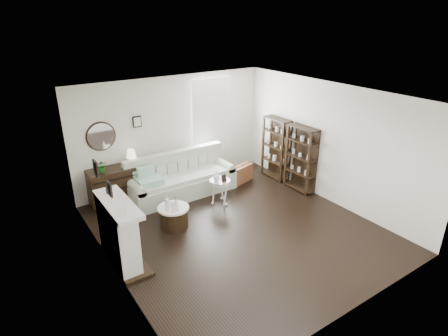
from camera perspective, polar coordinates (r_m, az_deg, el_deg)
room at (r=9.52m, az=-3.77°, el=7.64°), size 5.50×5.50×5.50m
fireplace at (r=6.77m, az=-15.70°, el=-9.75°), size 0.50×1.40×1.84m
shelf_unit_far at (r=9.77m, az=7.93°, el=2.99°), size 0.30×0.80×1.60m
shelf_unit_near at (r=9.17m, az=11.64°, el=1.37°), size 0.30×0.80×1.60m
sofa at (r=9.02m, az=-6.61°, el=-1.92°), size 2.57×0.89×1.00m
quilt at (r=8.50m, az=-11.29°, el=-1.98°), size 0.57×0.48×0.14m
suitcase at (r=9.61m, az=2.73°, el=-0.88°), size 0.70×0.38×0.44m
dresser at (r=8.85m, az=-15.80°, el=-2.52°), size 1.28×0.55×0.85m
table_lamp at (r=8.72m, az=-13.92°, el=1.64°), size 0.24×0.24×0.36m
potted_plant at (r=8.50m, az=-18.11°, el=0.28°), size 0.30×0.28×0.27m
drum_table at (r=7.73m, az=-7.66°, el=-7.36°), size 0.64×0.64×0.44m
pedestal_table at (r=8.41m, az=-0.61°, el=-2.16°), size 0.48×0.48×0.58m
eiffel_drum at (r=7.65m, az=-7.46°, el=-5.11°), size 0.11×0.11×0.17m
bottle_drum at (r=7.43m, az=-8.66°, el=-5.37°), size 0.08×0.08×0.33m
card_frame_drum at (r=7.43m, az=-7.54°, el=-5.85°), size 0.16×0.08×0.20m
eiffel_ped at (r=8.43m, az=-0.20°, el=-1.13°), size 0.10×0.10×0.16m
flask_ped at (r=8.31m, az=-1.18°, el=-1.11°), size 0.14×0.14×0.27m
card_frame_ped at (r=8.27m, az=-0.01°, el=-1.58°), size 0.14×0.07×0.17m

